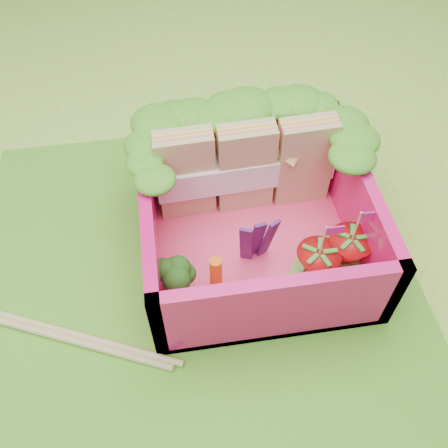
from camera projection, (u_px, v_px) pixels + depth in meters
ground at (198, 278)px, 3.03m from camera, size 14.00×14.00×0.00m
placemat at (198, 277)px, 3.02m from camera, size 2.60×2.60×0.03m
bento_floor at (253, 243)px, 3.13m from camera, size 1.30×1.30×0.05m
bento_box at (255, 218)px, 2.93m from camera, size 1.30×1.30×0.55m
lettuce_ruffle at (243, 121)px, 2.96m from camera, size 1.43×0.77×0.11m
sandwich_stack at (246, 168)px, 3.08m from camera, size 1.12×0.22×0.62m
broccoli at (175, 272)px, 2.75m from camera, size 0.32×0.32×0.26m
carrot_sticks at (216, 274)px, 2.80m from camera, size 0.07×0.10×0.29m
purple_wedges at (257, 241)px, 2.87m from camera, size 0.21×0.07×0.38m
strawberry_left at (316, 266)px, 2.83m from camera, size 0.25×0.25×0.49m
strawberry_right at (348, 252)px, 2.89m from camera, size 0.26×0.26×0.50m
snap_peas at (328, 266)px, 2.96m from camera, size 0.60×0.51×0.05m
chopsticks at (3, 318)px, 2.81m from camera, size 1.98×0.91×0.04m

